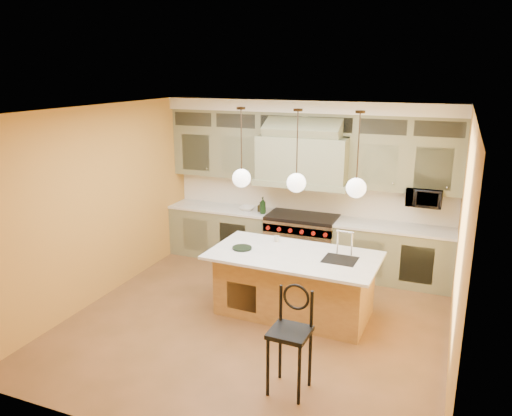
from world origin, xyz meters
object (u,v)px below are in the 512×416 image
at_px(counter_stool, 291,333).
at_px(kitchen_island, 294,283).
at_px(range, 302,241).
at_px(microwave, 424,197).

bearing_deg(counter_stool, kitchen_island, 108.89).
xyz_separation_m(range, microwave, (1.95, 0.11, 0.96)).
relative_size(counter_stool, microwave, 2.19).
relative_size(range, counter_stool, 1.01).
height_order(range, counter_stool, counter_stool).
height_order(kitchen_island, counter_stool, kitchen_island).
bearing_deg(range, counter_stool, -75.13).
height_order(range, kitchen_island, kitchen_island).
bearing_deg(range, kitchen_island, -76.56).
distance_m(range, counter_stool, 3.52).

